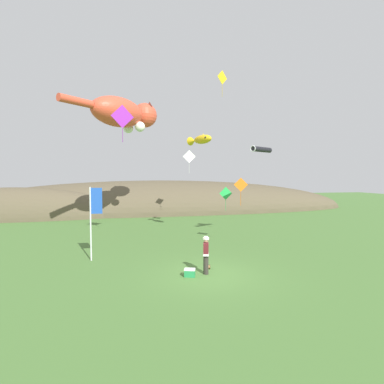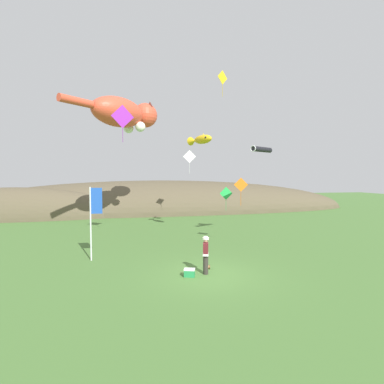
{
  "view_description": "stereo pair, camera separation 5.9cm",
  "coord_description": "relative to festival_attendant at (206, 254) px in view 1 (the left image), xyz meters",
  "views": [
    {
      "loc": [
        -3.54,
        -13.18,
        4.59
      ],
      "look_at": [
        0.0,
        4.0,
        3.65
      ],
      "focal_mm": 28.0,
      "sensor_mm": 36.0,
      "label": 1
    },
    {
      "loc": [
        -3.48,
        -13.19,
        4.59
      ],
      "look_at": [
        0.0,
        4.0,
        3.65
      ],
      "focal_mm": 28.0,
      "sensor_mm": 36.0,
      "label": 2
    }
  ],
  "objects": [
    {
      "name": "kite_diamond_white",
      "position": [
        1.57,
        12.02,
        5.29
      ],
      "size": [
        1.1,
        0.1,
        2.01
      ],
      "color": "white"
    },
    {
      "name": "kite_diamond_violet",
      "position": [
        -3.88,
        6.7,
        7.47
      ],
      "size": [
        1.44,
        0.42,
        2.4
      ],
      "color": "purple"
    },
    {
      "name": "kite_giant_cat",
      "position": [
        -3.86,
        12.17,
        8.77
      ],
      "size": [
        7.23,
        6.81,
        2.79
      ],
      "color": "#E04C33"
    },
    {
      "name": "kite_diamond_green",
      "position": [
        4.37,
        10.46,
        2.16
      ],
      "size": [
        1.09,
        0.08,
        1.99
      ],
      "color": "green"
    },
    {
      "name": "kite_diamond_gold",
      "position": [
        3.42,
        8.58,
        11.0
      ],
      "size": [
        0.91,
        0.55,
        1.95
      ],
      "color": "yellow"
    },
    {
      "name": "kite_tube_streamer",
      "position": [
        5.5,
        6.1,
        5.47
      ],
      "size": [
        1.96,
        1.38,
        0.44
      ],
      "color": "black"
    },
    {
      "name": "kite_fish_windsock",
      "position": [
        1.78,
        8.73,
        6.37
      ],
      "size": [
        1.68,
        2.56,
        0.77
      ],
      "color": "gold"
    },
    {
      "name": "ground_plane",
      "position": [
        0.12,
        -0.18,
        -0.95
      ],
      "size": [
        120.0,
        120.0,
        0.0
      ],
      "primitive_type": "plane",
      "color": "#477033"
    },
    {
      "name": "kite_diamond_orange",
      "position": [
        3.59,
        4.96,
        3.04
      ],
      "size": [
        0.89,
        0.22,
        1.81
      ],
      "color": "orange"
    },
    {
      "name": "picnic_cooler",
      "position": [
        -0.81,
        -0.19,
        -0.77
      ],
      "size": [
        0.57,
        0.46,
        0.36
      ],
      "color": "#268C4C",
      "rests_on": "ground"
    },
    {
      "name": "distant_hill_ridge",
      "position": [
        -2.35,
        25.38,
        -0.95
      ],
      "size": [
        54.51,
        13.52,
        8.02
      ],
      "color": "brown",
      "rests_on": "ground"
    },
    {
      "name": "festival_attendant",
      "position": [
        0.0,
        0.0,
        0.0
      ],
      "size": [
        0.36,
        0.47,
        1.77
      ],
      "color": "#332D28",
      "rests_on": "ground"
    },
    {
      "name": "festival_banner_pole",
      "position": [
        -5.39,
        3.42,
        1.67
      ],
      "size": [
        0.66,
        0.08,
        4.0
      ],
      "color": "silver",
      "rests_on": "ground"
    },
    {
      "name": "kite_spool",
      "position": [
        0.29,
        0.71,
        -0.85
      ],
      "size": [
        0.17,
        0.22,
        0.22
      ],
      "color": "olive",
      "rests_on": "ground"
    }
  ]
}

